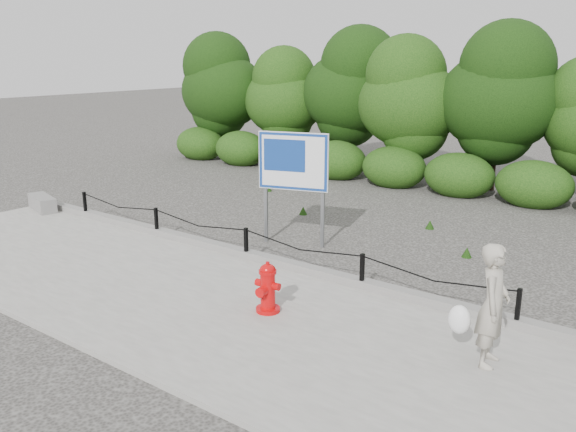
% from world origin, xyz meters
% --- Properties ---
extents(ground, '(90.00, 90.00, 0.00)m').
position_xyz_m(ground, '(0.00, 0.00, 0.00)').
color(ground, '#2D2B28').
rests_on(ground, ground).
extents(sidewalk, '(14.00, 4.00, 0.08)m').
position_xyz_m(sidewalk, '(0.00, -2.00, 0.04)').
color(sidewalk, gray).
rests_on(sidewalk, ground).
extents(curb, '(14.00, 0.22, 0.14)m').
position_xyz_m(curb, '(0.00, 0.05, 0.15)').
color(curb, slate).
rests_on(curb, sidewalk).
extents(chain_barrier, '(10.06, 0.06, 0.60)m').
position_xyz_m(chain_barrier, '(0.00, 0.00, 0.46)').
color(chain_barrier, black).
rests_on(chain_barrier, sidewalk).
extents(treeline, '(20.47, 3.69, 4.59)m').
position_xyz_m(treeline, '(-0.05, 8.93, 2.58)').
color(treeline, black).
rests_on(treeline, ground).
extents(fire_hydrant, '(0.41, 0.43, 0.78)m').
position_xyz_m(fire_hydrant, '(1.85, -1.65, 0.45)').
color(fire_hydrant, red).
rests_on(fire_hydrant, sidewalk).
extents(pedestrian, '(0.72, 0.62, 1.56)m').
position_xyz_m(pedestrian, '(5.01, -1.22, 0.84)').
color(pedestrian, '#A8A090').
rests_on(pedestrian, sidewalk).
extents(concrete_block, '(1.16, 0.67, 0.35)m').
position_xyz_m(concrete_block, '(-6.40, -0.25, 0.26)').
color(concrete_block, slate).
rests_on(concrete_block, sidewalk).
extents(advertising_sign, '(1.39, 0.52, 2.32)m').
position_xyz_m(advertising_sign, '(0.05, 1.40, 1.64)').
color(advertising_sign, slate).
rests_on(advertising_sign, ground).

